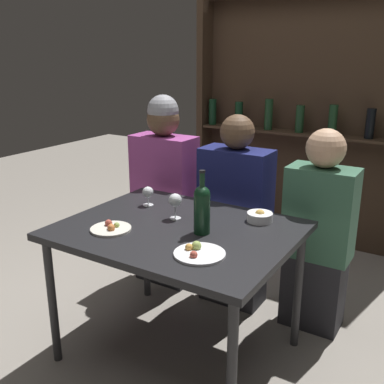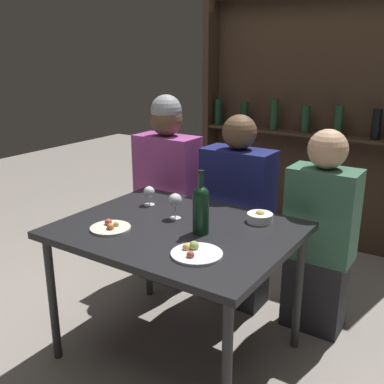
{
  "view_description": "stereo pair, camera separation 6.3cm",
  "coord_description": "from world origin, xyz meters",
  "views": [
    {
      "loc": [
        1.17,
        -1.76,
        1.58
      ],
      "look_at": [
        0.0,
        0.14,
        0.89
      ],
      "focal_mm": 42.0,
      "sensor_mm": 36.0,
      "label": 1
    },
    {
      "loc": [
        1.23,
        -1.72,
        1.58
      ],
      "look_at": [
        0.0,
        0.14,
        0.89
      ],
      "focal_mm": 42.0,
      "sensor_mm": 36.0,
      "label": 2
    }
  ],
  "objects": [
    {
      "name": "seated_person_left",
      "position": [
        -0.54,
        0.65,
        0.65
      ],
      "size": [
        0.43,
        0.22,
        1.32
      ],
      "color": "#26262B",
      "rests_on": "ground_plane"
    },
    {
      "name": "dining_table",
      "position": [
        0.0,
        0.0,
        0.67
      ],
      "size": [
        1.16,
        0.92,
        0.74
      ],
      "color": "black",
      "rests_on": "ground_plane"
    },
    {
      "name": "wine_rack_wall",
      "position": [
        0.0,
        1.85,
        1.16
      ],
      "size": [
        1.85,
        0.21,
        2.26
      ],
      "color": "#38281C",
      "rests_on": "ground_plane"
    },
    {
      "name": "seated_person_right",
      "position": [
        0.53,
        0.65,
        0.57
      ],
      "size": [
        0.38,
        0.22,
        1.2
      ],
      "color": "#26262B",
      "rests_on": "ground_plane"
    },
    {
      "name": "wine_glass_1",
      "position": [
        -0.33,
        0.19,
        0.81
      ],
      "size": [
        0.06,
        0.06,
        0.11
      ],
      "color": "silver",
      "rests_on": "dining_table"
    },
    {
      "name": "wine_bottle",
      "position": [
        0.14,
        -0.0,
        0.87
      ],
      "size": [
        0.08,
        0.08,
        0.32
      ],
      "color": "black",
      "rests_on": "dining_table"
    },
    {
      "name": "snack_bowl",
      "position": [
        0.32,
        0.3,
        0.76
      ],
      "size": [
        0.13,
        0.13,
        0.06
      ],
      "color": "white",
      "rests_on": "dining_table"
    },
    {
      "name": "food_plate_1",
      "position": [
        0.26,
        -0.22,
        0.75
      ],
      "size": [
        0.23,
        0.23,
        0.05
      ],
      "color": "white",
      "rests_on": "dining_table"
    },
    {
      "name": "ground_plane",
      "position": [
        0.0,
        0.0,
        0.0
      ],
      "size": [
        10.0,
        10.0,
        0.0
      ],
      "primitive_type": "plane",
      "color": "gray"
    },
    {
      "name": "food_plate_0",
      "position": [
        -0.26,
        -0.21,
        0.75
      ],
      "size": [
        0.2,
        0.2,
        0.04
      ],
      "color": "silver",
      "rests_on": "dining_table"
    },
    {
      "name": "seated_person_center",
      "position": [
        -0.0,
        0.65,
        0.58
      ],
      "size": [
        0.44,
        0.22,
        1.23
      ],
      "color": "#26262B",
      "rests_on": "ground_plane"
    },
    {
      "name": "wine_glass_0",
      "position": [
        -0.08,
        0.1,
        0.84
      ],
      "size": [
        0.07,
        0.07,
        0.14
      ],
      "color": "silver",
      "rests_on": "dining_table"
    }
  ]
}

